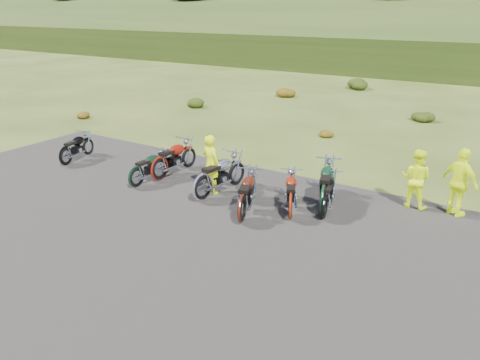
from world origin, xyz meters
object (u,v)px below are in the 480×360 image
Objects in this scene: person_middle at (211,165)px; motorcycle_7 at (322,214)px; motorcycle_3 at (203,201)px; motorcycle_0 at (67,166)px.

motorcycle_7 is at bearing -160.92° from person_middle.
person_middle reaches higher than motorcycle_3.
motorcycle_7 is 3.58m from person_middle.
motorcycle_0 is at bearing 19.55° from person_middle.
motorcycle_7 reaches higher than motorcycle_0.
person_middle is (-0.14, 0.64, 0.90)m from motorcycle_3.
motorcycle_7 reaches higher than motorcycle_3.
person_middle is at bearing 19.33° from motorcycle_3.
motorcycle_0 is 1.07× the size of person_middle.
motorcycle_0 is 5.97m from person_middle.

